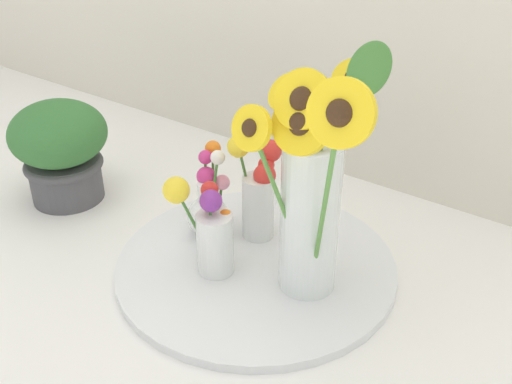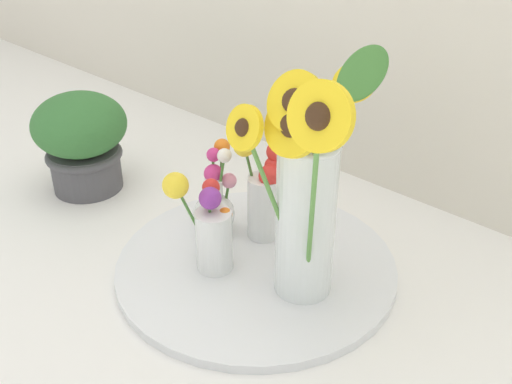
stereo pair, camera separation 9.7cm
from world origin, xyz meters
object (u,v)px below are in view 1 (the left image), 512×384
at_px(mason_jar_sunflowers, 311,191).
at_px(vase_bulb_right, 209,205).
at_px(potted_plant, 61,148).
at_px(vase_small_back, 259,190).
at_px(serving_tray, 256,265).
at_px(vase_small_center, 211,229).

height_order(mason_jar_sunflowers, vase_bulb_right, mason_jar_sunflowers).
relative_size(vase_bulb_right, potted_plant, 0.79).
relative_size(mason_jar_sunflowers, vase_small_back, 2.07).
bearing_deg(vase_small_back, serving_tray, -57.42).
xyz_separation_m(vase_small_center, vase_small_back, (0.00, 0.13, 0.01)).
bearing_deg(vase_bulb_right, serving_tray, -10.81).
height_order(vase_small_center, vase_small_back, vase_small_back).
distance_m(mason_jar_sunflowers, vase_small_center, 0.19).
relative_size(mason_jar_sunflowers, potted_plant, 1.95).
bearing_deg(mason_jar_sunflowers, vase_small_back, 152.49).
height_order(serving_tray, potted_plant, potted_plant).
relative_size(serving_tray, vase_bulb_right, 2.88).
relative_size(serving_tray, potted_plant, 2.29).
height_order(vase_small_back, potted_plant, vase_small_back).
bearing_deg(vase_bulb_right, potted_plant, -171.06).
height_order(mason_jar_sunflowers, vase_small_center, mason_jar_sunflowers).
bearing_deg(mason_jar_sunflowers, vase_small_center, -161.45).
height_order(serving_tray, mason_jar_sunflowers, mason_jar_sunflowers).
height_order(serving_tray, vase_small_center, vase_small_center).
relative_size(mason_jar_sunflowers, vase_bulb_right, 2.45).
height_order(mason_jar_sunflowers, potted_plant, mason_jar_sunflowers).
xyz_separation_m(vase_bulb_right, potted_plant, (-0.34, -0.05, 0.04)).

